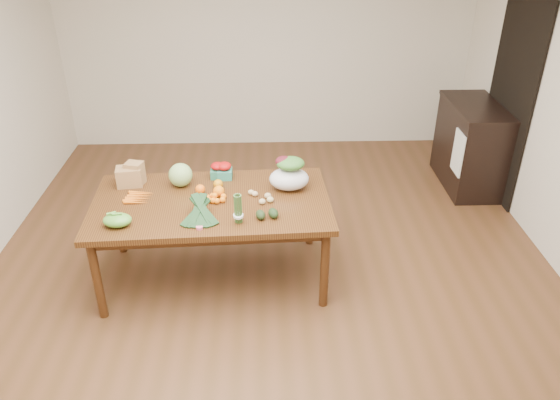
{
  "coord_description": "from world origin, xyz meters",
  "views": [
    {
      "loc": [
        -0.04,
        -3.69,
        2.91
      ],
      "look_at": [
        0.07,
        0.0,
        0.82
      ],
      "focal_mm": 35.0,
      "sensor_mm": 36.0,
      "label": 1
    }
  ],
  "objects_px": {
    "kale_bunch": "(199,213)",
    "salad_bag": "(289,175)",
    "cabbage": "(181,175)",
    "asparagus_bundle": "(238,209)",
    "mandarin_cluster": "(215,197)",
    "cabinet": "(470,146)",
    "dining_table": "(214,240)",
    "paper_bag": "(129,175)"
  },
  "relations": [
    {
      "from": "kale_bunch",
      "to": "salad_bag",
      "type": "xyz_separation_m",
      "value": [
        0.69,
        0.5,
        0.05
      ]
    },
    {
      "from": "cabbage",
      "to": "asparagus_bundle",
      "type": "distance_m",
      "value": 0.79
    },
    {
      "from": "mandarin_cluster",
      "to": "cabinet",
      "type": "bearing_deg",
      "value": 31.59
    },
    {
      "from": "dining_table",
      "to": "cabbage",
      "type": "relative_size",
      "value": 9.56
    },
    {
      "from": "dining_table",
      "to": "cabbage",
      "type": "xyz_separation_m",
      "value": [
        -0.27,
        0.27,
        0.47
      ]
    },
    {
      "from": "asparagus_bundle",
      "to": "salad_bag",
      "type": "height_order",
      "value": "same"
    },
    {
      "from": "dining_table",
      "to": "paper_bag",
      "type": "distance_m",
      "value": 0.89
    },
    {
      "from": "mandarin_cluster",
      "to": "asparagus_bundle",
      "type": "height_order",
      "value": "asparagus_bundle"
    },
    {
      "from": "paper_bag",
      "to": "asparagus_bundle",
      "type": "distance_m",
      "value": 1.13
    },
    {
      "from": "cabbage",
      "to": "asparagus_bundle",
      "type": "xyz_separation_m",
      "value": [
        0.5,
        -0.61,
        0.03
      ]
    },
    {
      "from": "paper_bag",
      "to": "mandarin_cluster",
      "type": "relative_size",
      "value": 1.53
    },
    {
      "from": "cabbage",
      "to": "dining_table",
      "type": "bearing_deg",
      "value": -44.8
    },
    {
      "from": "cabinet",
      "to": "paper_bag",
      "type": "height_order",
      "value": "paper_bag"
    },
    {
      "from": "asparagus_bundle",
      "to": "kale_bunch",
      "type": "bearing_deg",
      "value": 171.74
    },
    {
      "from": "cabbage",
      "to": "salad_bag",
      "type": "height_order",
      "value": "salad_bag"
    },
    {
      "from": "paper_bag",
      "to": "salad_bag",
      "type": "height_order",
      "value": "salad_bag"
    },
    {
      "from": "paper_bag",
      "to": "mandarin_cluster",
      "type": "height_order",
      "value": "paper_bag"
    },
    {
      "from": "mandarin_cluster",
      "to": "salad_bag",
      "type": "relative_size",
      "value": 0.55
    },
    {
      "from": "kale_bunch",
      "to": "asparagus_bundle",
      "type": "height_order",
      "value": "asparagus_bundle"
    },
    {
      "from": "cabinet",
      "to": "asparagus_bundle",
      "type": "distance_m",
      "value": 3.19
    },
    {
      "from": "cabinet",
      "to": "salad_bag",
      "type": "distance_m",
      "value": 2.55
    },
    {
      "from": "dining_table",
      "to": "kale_bunch",
      "type": "xyz_separation_m",
      "value": [
        -0.06,
        -0.32,
        0.45
      ]
    },
    {
      "from": "cabinet",
      "to": "asparagus_bundle",
      "type": "height_order",
      "value": "asparagus_bundle"
    },
    {
      "from": "mandarin_cluster",
      "to": "cabbage",
      "type": "bearing_deg",
      "value": 137.43
    },
    {
      "from": "dining_table",
      "to": "cabbage",
      "type": "height_order",
      "value": "cabbage"
    },
    {
      "from": "kale_bunch",
      "to": "salad_bag",
      "type": "distance_m",
      "value": 0.85
    },
    {
      "from": "cabbage",
      "to": "mandarin_cluster",
      "type": "relative_size",
      "value": 1.1
    },
    {
      "from": "cabbage",
      "to": "kale_bunch",
      "type": "xyz_separation_m",
      "value": [
        0.21,
        -0.58,
        -0.02
      ]
    },
    {
      "from": "cabbage",
      "to": "mandarin_cluster",
      "type": "height_order",
      "value": "cabbage"
    },
    {
      "from": "kale_bunch",
      "to": "salad_bag",
      "type": "height_order",
      "value": "salad_bag"
    },
    {
      "from": "asparagus_bundle",
      "to": "salad_bag",
      "type": "xyz_separation_m",
      "value": [
        0.4,
        0.53,
        0.0
      ]
    },
    {
      "from": "cabbage",
      "to": "mandarin_cluster",
      "type": "distance_m",
      "value": 0.41
    },
    {
      "from": "dining_table",
      "to": "cabinet",
      "type": "xyz_separation_m",
      "value": [
        2.7,
        1.63,
        0.1
      ]
    },
    {
      "from": "dining_table",
      "to": "cabinet",
      "type": "height_order",
      "value": "cabinet"
    },
    {
      "from": "salad_bag",
      "to": "dining_table",
      "type": "bearing_deg",
      "value": -163.95
    },
    {
      "from": "cabbage",
      "to": "mandarin_cluster",
      "type": "bearing_deg",
      "value": -42.57
    },
    {
      "from": "mandarin_cluster",
      "to": "asparagus_bundle",
      "type": "xyz_separation_m",
      "value": [
        0.2,
        -0.34,
        0.09
      ]
    },
    {
      "from": "cabbage",
      "to": "salad_bag",
      "type": "distance_m",
      "value": 0.91
    },
    {
      "from": "cabinet",
      "to": "cabbage",
      "type": "relative_size",
      "value": 5.14
    },
    {
      "from": "cabbage",
      "to": "asparagus_bundle",
      "type": "height_order",
      "value": "asparagus_bundle"
    },
    {
      "from": "cabinet",
      "to": "kale_bunch",
      "type": "bearing_deg",
      "value": -144.73
    },
    {
      "from": "asparagus_bundle",
      "to": "salad_bag",
      "type": "relative_size",
      "value": 0.76
    }
  ]
}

